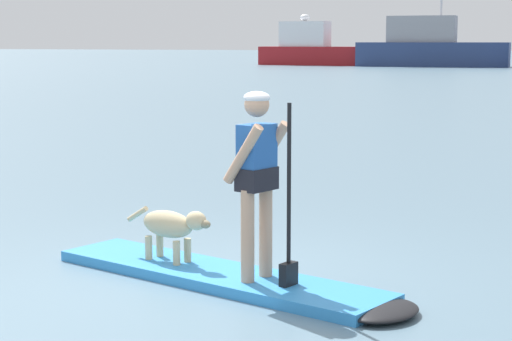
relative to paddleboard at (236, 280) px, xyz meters
name	(u,v)px	position (x,y,z in m)	size (l,w,h in m)	color
ground_plane	(217,281)	(-0.22, 0.07, -0.05)	(400.00, 400.00, 0.00)	slate
paddleboard	(236,280)	(0.00, 0.00, 0.00)	(3.82, 1.82, 0.10)	#338CD8
person_paddler	(258,172)	(0.24, -0.07, 1.02)	(0.67, 0.57, 1.67)	tan
dog	(172,226)	(-0.77, 0.24, 0.40)	(1.05, 0.41, 0.53)	#CCB78C
moored_boat_center	(310,49)	(-22.44, 72.32, 1.44)	(10.03, 3.40, 4.63)	maroon
moored_boat_port	(430,47)	(-11.31, 71.46, 1.59)	(13.02, 3.71, 11.05)	navy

